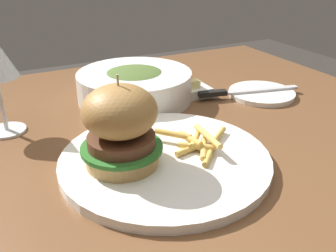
# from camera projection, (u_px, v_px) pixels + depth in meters

# --- Properties ---
(dining_table) EXTENTS (1.17, 0.85, 0.74)m
(dining_table) POSITION_uv_depth(u_px,v_px,m) (120.00, 186.00, 0.66)
(dining_table) COLOR brown
(dining_table) RESTS_ON ground
(main_plate) EXTENTS (0.31, 0.31, 0.01)m
(main_plate) POSITION_uv_depth(u_px,v_px,m) (165.00, 159.00, 0.55)
(main_plate) COLOR white
(main_plate) RESTS_ON dining_table
(burger_sandwich) EXTENTS (0.11, 0.11, 0.13)m
(burger_sandwich) POSITION_uv_depth(u_px,v_px,m) (121.00, 126.00, 0.50)
(burger_sandwich) COLOR tan
(burger_sandwich) RESTS_ON main_plate
(fries_pile) EXTENTS (0.12, 0.11, 0.02)m
(fries_pile) POSITION_uv_depth(u_px,v_px,m) (198.00, 142.00, 0.56)
(fries_pile) COLOR #EABC5B
(fries_pile) RESTS_ON main_plate
(bread_plate) EXTENTS (0.14, 0.14, 0.01)m
(bread_plate) POSITION_uv_depth(u_px,v_px,m) (262.00, 93.00, 0.80)
(bread_plate) COLOR white
(bread_plate) RESTS_ON dining_table
(table_knife) EXTENTS (0.22, 0.06, 0.01)m
(table_knife) POSITION_uv_depth(u_px,v_px,m) (240.00, 92.00, 0.78)
(table_knife) COLOR silver
(table_knife) RESTS_ON bread_plate
(butter_dish) EXTENTS (0.07, 0.05, 0.04)m
(butter_dish) POSITION_uv_depth(u_px,v_px,m) (193.00, 91.00, 0.79)
(butter_dish) COLOR white
(butter_dish) RESTS_ON dining_table
(soup_bowl) EXTENTS (0.23, 0.23, 0.07)m
(soup_bowl) POSITION_uv_depth(u_px,v_px,m) (135.00, 85.00, 0.77)
(soup_bowl) COLOR white
(soup_bowl) RESTS_ON dining_table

